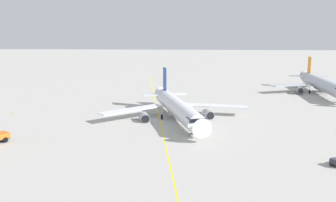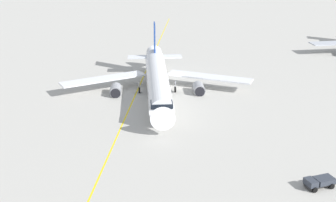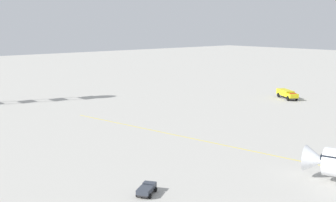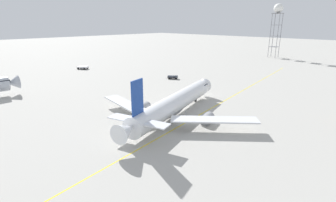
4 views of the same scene
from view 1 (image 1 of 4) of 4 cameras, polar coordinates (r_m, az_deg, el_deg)
The scene contains 5 objects.
ground_plane at distance 92.60m, azimuth 2.93°, elevation -2.09°, with size 600.00×600.00×0.00m, color #ADAAA3.
airliner_main at distance 86.79m, azimuth 1.38°, elevation -1.12°, with size 37.74×35.22×11.08m.
airliner_secondary at distance 130.75m, azimuth 22.53°, elevation 2.31°, with size 41.80×33.19×11.16m.
taxiway_centreline at distance 87.82m, azimuth -1.33°, elevation -2.79°, with size 158.22×22.44×0.01m.
safety_cone_near at distance 101.16m, azimuth -22.80°, elevation -1.66°, with size 0.36×0.36×0.55m.
Camera 1 is at (-90.22, -0.91, 20.82)m, focal length 39.77 mm.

